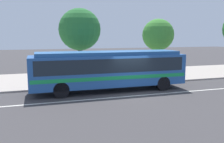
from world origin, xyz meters
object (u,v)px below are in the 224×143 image
street_tree_mid_block (158,35)px  pedestrian_walking_along_curb (102,71)px  pedestrian_waiting_near_sign (133,67)px  transit_bus (109,68)px  street_tree_near_stop (80,30)px  bus_stop_sign (162,61)px

street_tree_mid_block → pedestrian_walking_along_curb: bearing=-155.8°
street_tree_mid_block → pedestrian_waiting_near_sign: bearing=-155.5°
pedestrian_waiting_near_sign → pedestrian_walking_along_curb: bearing=-156.2°
transit_bus → pedestrian_waiting_near_sign: size_ratio=6.21×
transit_bus → street_tree_near_stop: bearing=103.8°
transit_bus → street_tree_near_stop: (-1.14, 4.66, 2.73)m
street_tree_near_stop → street_tree_mid_block: (7.44, -0.06, -0.43)m
pedestrian_waiting_near_sign → street_tree_mid_block: size_ratio=0.33×
transit_bus → pedestrian_waiting_near_sign: bearing=45.3°
transit_bus → pedestrian_walking_along_curb: transit_bus is taller
pedestrian_waiting_near_sign → street_tree_mid_block: (3.19, 1.45, 2.78)m
pedestrian_waiting_near_sign → street_tree_near_stop: bearing=160.4°
bus_stop_sign → street_tree_mid_block: size_ratio=0.47×
pedestrian_walking_along_curb → street_tree_near_stop: bearing=111.9°
bus_stop_sign → street_tree_near_stop: bearing=156.2°
street_tree_near_stop → street_tree_mid_block: 7.45m
street_tree_near_stop → street_tree_mid_block: bearing=-0.5°
pedestrian_walking_along_curb → bus_stop_sign: 5.27m
pedestrian_waiting_near_sign → street_tree_near_stop: 5.54m
pedestrian_walking_along_curb → street_tree_mid_block: size_ratio=0.33×
pedestrian_waiting_near_sign → street_tree_near_stop: street_tree_near_stop is taller
transit_bus → street_tree_mid_block: size_ratio=2.02×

